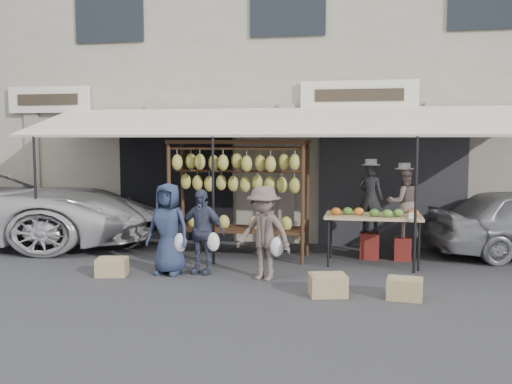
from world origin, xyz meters
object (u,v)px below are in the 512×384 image
at_px(customer_right, 264,233).
at_px(customer_left, 168,229).
at_px(crate_far, 112,267).
at_px(customer_mid, 201,231).
at_px(crate_near_b, 405,289).
at_px(crate_near_a, 328,285).
at_px(vendor_left, 370,198).
at_px(produce_table, 373,217).
at_px(banana_rack, 238,175).
at_px(vendor_right, 404,202).

bearing_deg(customer_right, customer_left, -162.66).
bearing_deg(crate_far, customer_mid, 17.87).
height_order(crate_near_b, crate_far, same).
bearing_deg(crate_far, crate_near_a, -8.38).
bearing_deg(vendor_left, crate_near_b, 116.71).
xyz_separation_m(customer_left, crate_near_a, (2.71, -0.82, -0.61)).
height_order(customer_mid, crate_far, customer_mid).
distance_m(vendor_left, customer_mid, 3.31).
height_order(customer_left, crate_near_a, customer_left).
relative_size(produce_table, crate_near_a, 3.27).
distance_m(produce_table, crate_near_a, 2.39).
bearing_deg(crate_near_a, customer_mid, 155.79).
bearing_deg(customer_right, banana_rack, 135.93).
distance_m(produce_table, crate_far, 4.60).
bearing_deg(customer_right, crate_far, -155.22).
xyz_separation_m(produce_table, crate_near_b, (0.43, -2.14, -0.73)).
bearing_deg(vendor_right, customer_mid, 7.61).
bearing_deg(vendor_right, crate_near_a, 46.69).
distance_m(banana_rack, crate_near_b, 3.95).
height_order(banana_rack, vendor_left, banana_rack).
height_order(customer_left, customer_right, customer_left).
distance_m(customer_left, customer_right, 1.63).
distance_m(banana_rack, customer_right, 1.90).
xyz_separation_m(crate_near_a, crate_near_b, (1.08, 0.04, -0.01)).
xyz_separation_m(banana_rack, customer_left, (-0.86, -1.47, -0.81)).
xyz_separation_m(customer_mid, crate_far, (-1.40, -0.45, -0.56)).
bearing_deg(crate_far, vendor_right, 24.45).
bearing_deg(crate_near_b, vendor_left, 100.24).
relative_size(banana_rack, vendor_left, 1.98).
height_order(vendor_left, vendor_right, vendor_left).
bearing_deg(customer_right, produce_table, 58.99).
relative_size(produce_table, customer_right, 1.13).
bearing_deg(customer_right, vendor_right, 59.97).
height_order(customer_left, crate_near_b, customer_left).
relative_size(banana_rack, customer_left, 1.70).
relative_size(customer_mid, crate_near_a, 2.73).
bearing_deg(crate_near_a, crate_near_b, 2.33).
distance_m(produce_table, customer_mid, 3.08).
height_order(vendor_right, crate_far, vendor_right).
relative_size(produce_table, vendor_right, 1.30).
distance_m(produce_table, vendor_left, 0.61).
height_order(vendor_right, customer_right, vendor_right).
relative_size(customer_mid, crate_far, 2.91).
distance_m(produce_table, crate_near_b, 2.30).
distance_m(vendor_left, crate_near_a, 2.96).
distance_m(customer_left, customer_mid, 0.55).
distance_m(customer_left, crate_far, 1.12).
bearing_deg(crate_near_a, produce_table, 73.47).
xyz_separation_m(customer_right, crate_far, (-2.51, -0.23, -0.61)).
bearing_deg(crate_near_b, customer_left, 168.39).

